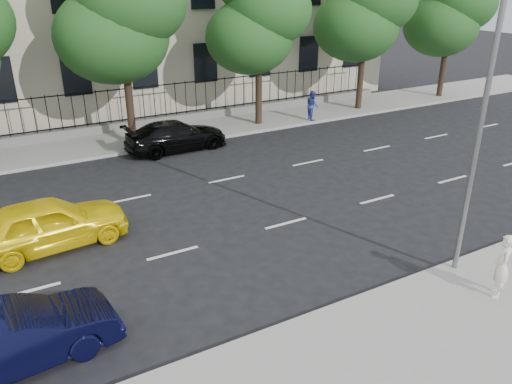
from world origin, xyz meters
TOP-DOWN VIEW (x-y plane):
  - ground at (0.00, 0.00)m, footprint 120.00×120.00m
  - near_sidewalk at (0.00, -4.00)m, footprint 60.00×4.00m
  - far_sidewalk at (0.00, 14.00)m, footprint 60.00×4.00m
  - lane_markings at (0.00, 4.75)m, footprint 49.60×4.62m
  - iron_fence at (0.00, 15.70)m, footprint 30.00×0.50m
  - street_light at (2.50, -1.77)m, footprint 0.25×3.32m
  - tree_c at (-1.96, 13.36)m, footprint 5.89×5.50m
  - tree_d at (5.04, 13.36)m, footprint 5.34×4.94m
  - tree_e at (12.04, 13.36)m, footprint 5.71×5.31m
  - tree_f at (19.04, 13.36)m, footprint 5.52×5.12m
  - yellow_taxi at (-7.07, 4.69)m, footprint 4.77×2.27m
  - navy_sedan at (-8.49, -0.31)m, footprint 4.39×1.94m
  - black_sedan at (-0.40, 11.50)m, footprint 4.90×2.14m
  - woman_near at (2.35, -3.71)m, footprint 0.74×0.72m
  - pedestrian_far at (7.98, 12.40)m, footprint 0.76×0.90m

SIDE VIEW (x-z plane):
  - ground at x=0.00m, z-range 0.00..0.00m
  - lane_markings at x=0.00m, z-range 0.00..0.01m
  - near_sidewalk at x=0.00m, z-range 0.00..0.15m
  - far_sidewalk at x=0.00m, z-range 0.00..0.15m
  - iron_fence at x=0.00m, z-range -0.45..1.75m
  - black_sedan at x=-0.40m, z-range 0.00..1.40m
  - navy_sedan at x=-8.49m, z-range 0.00..1.40m
  - yellow_taxi at x=-7.07m, z-range 0.00..1.57m
  - pedestrian_far at x=7.98m, z-range 0.15..1.77m
  - woman_near at x=2.35m, z-range 0.15..1.86m
  - street_light at x=2.50m, z-range 1.12..9.17m
  - tree_d at x=5.04m, z-range 1.42..10.26m
  - tree_f at x=19.04m, z-range 1.37..10.38m
  - tree_e at x=12.04m, z-range 1.47..10.93m
  - tree_c at x=-1.96m, z-range 1.51..11.31m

